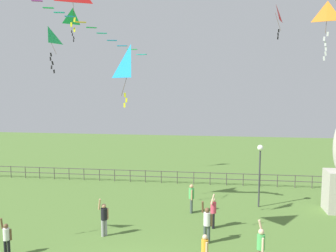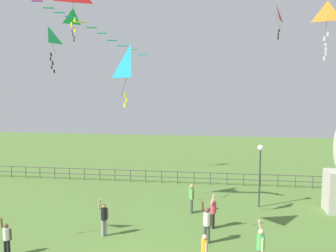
{
  "view_description": "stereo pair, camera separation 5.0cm",
  "coord_description": "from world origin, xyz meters",
  "views": [
    {
      "loc": [
        3.36,
        -12.44,
        7.53
      ],
      "look_at": [
        1.0,
        5.64,
        5.42
      ],
      "focal_mm": 37.97,
      "sensor_mm": 36.0,
      "label": 1
    },
    {
      "loc": [
        3.41,
        -12.44,
        7.53
      ],
      "look_at": [
        1.0,
        5.64,
        5.42
      ],
      "focal_mm": 37.97,
      "sensor_mm": 36.0,
      "label": 2
    }
  ],
  "objects": [
    {
      "name": "person_7",
      "position": [
        3.06,
        1.35,
        0.88
      ],
      "size": [
        0.28,
        0.43,
        1.53
      ],
      "color": "#3F4C47",
      "rests_on": "ground_plane"
    },
    {
      "name": "kite_1",
      "position": [
        -0.29,
        2.96,
        8.49
      ],
      "size": [
        1.18,
        1.16,
        2.72
      ],
      "color": "#198CD1"
    },
    {
      "name": "kite_5",
      "position": [
        -5.37,
        5.7,
        9.97
      ],
      "size": [
        0.89,
        0.9,
        2.42
      ],
      "color": "#1EB759"
    },
    {
      "name": "person_1",
      "position": [
        2.1,
        7.86,
        0.99
      ],
      "size": [
        0.32,
        0.52,
        1.72
      ],
      "color": "#3F4C47",
      "rests_on": "ground_plane"
    },
    {
      "name": "kite_4",
      "position": [
        7.07,
        11.08,
        11.94
      ],
      "size": [
        0.67,
        0.93,
        2.2
      ],
      "color": "red"
    },
    {
      "name": "kite_6",
      "position": [
        -7.26,
        13.78,
        12.6
      ],
      "size": [
        1.04,
        1.0,
        2.46
      ],
      "color": "#1EB759"
    },
    {
      "name": "waterfront_railing",
      "position": [
        -0.43,
        14.0,
        0.62
      ],
      "size": [
        36.03,
        0.06,
        0.95
      ],
      "color": "#4C4742",
      "rests_on": "ground_plane"
    },
    {
      "name": "lamppost",
      "position": [
        6.18,
        9.43,
        2.88
      ],
      "size": [
        0.36,
        0.36,
        3.9
      ],
      "color": "#38383D",
      "rests_on": "ground_plane"
    },
    {
      "name": "person_5",
      "position": [
        5.32,
        1.68,
        1.03
      ],
      "size": [
        0.32,
        0.56,
        2.05
      ],
      "color": "brown",
      "rests_on": "ground_plane"
    },
    {
      "name": "person_4",
      "position": [
        -5.61,
        1.43,
        0.88
      ],
      "size": [
        0.47,
        0.28,
        1.75
      ],
      "color": "black",
      "rests_on": "ground_plane"
    },
    {
      "name": "person_3",
      "position": [
        3.1,
        3.89,
        1.03
      ],
      "size": [
        0.53,
        0.35,
        2.05
      ],
      "color": "#3F4C47",
      "rests_on": "ground_plane"
    },
    {
      "name": "person_0",
      "position": [
        -2.02,
        4.04,
        0.98
      ],
      "size": [
        0.48,
        0.41,
        1.96
      ],
      "color": "#99999E",
      "rests_on": "ground_plane"
    },
    {
      "name": "kite_0",
      "position": [
        8.43,
        5.1,
        10.7
      ],
      "size": [
        1.02,
        0.79,
        2.67
      ],
      "color": "orange"
    },
    {
      "name": "person_2",
      "position": [
        3.39,
        5.76,
        0.96
      ],
      "size": [
        0.3,
        0.5,
        1.92
      ],
      "color": "black",
      "rests_on": "ground_plane"
    }
  ]
}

